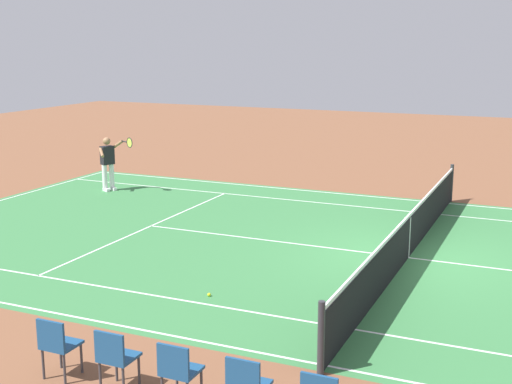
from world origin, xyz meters
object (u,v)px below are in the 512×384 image
tennis_net (409,235)px  spectator_chair_4 (178,369)px  tennis_player_near (108,161)px  spectator_chair_6 (57,343)px  spectator_chair_5 (115,355)px  spectator_chair_3 (247,384)px  tennis_ball (209,295)px

tennis_net → spectator_chair_4: (1.35, 7.33, 0.03)m
tennis_player_near → spectator_chair_6: tennis_player_near is taller
spectator_chair_5 → spectator_chair_6: same height
spectator_chair_3 → spectator_chair_6: (2.82, 0.00, 0.00)m
spectator_chair_4 → spectator_chair_3: bearing=180.0°
spectator_chair_3 → tennis_ball: bearing=-56.3°
spectator_chair_3 → spectator_chair_6: bearing=0.0°
tennis_net → spectator_chair_6: 8.01m
tennis_ball → spectator_chair_4: bearing=112.1°
spectator_chair_3 → spectator_chair_4: 0.94m
tennis_ball → tennis_player_near: bearing=-44.1°
spectator_chair_4 → spectator_chair_5: size_ratio=1.00×
spectator_chair_4 → spectator_chair_6: size_ratio=1.00×
tennis_ball → spectator_chair_3: size_ratio=0.08×
tennis_player_near → spectator_chair_6: bearing=122.4°
tennis_net → tennis_ball: (2.81, 3.74, -0.46)m
tennis_ball → spectator_chair_4: spectator_chair_4 is taller
spectator_chair_5 → spectator_chair_6: (0.94, 0.00, 0.00)m
tennis_ball → spectator_chair_6: size_ratio=0.08×
tennis_ball → tennis_net: bearing=-126.9°
tennis_player_near → spectator_chair_3: (-9.42, 10.40, -0.41)m
tennis_ball → spectator_chair_6: (0.42, 3.59, 0.49)m
spectator_chair_6 → tennis_player_near: bearing=-57.6°
spectator_chair_5 → spectator_chair_6: bearing=0.0°
spectator_chair_6 → spectator_chair_4: bearing=180.0°
tennis_ball → spectator_chair_5: bearing=98.2°
tennis_net → tennis_ball: bearing=53.1°
tennis_net → spectator_chair_6: tennis_net is taller
tennis_net → tennis_player_near: 10.31m
tennis_ball → spectator_chair_5: 3.66m
spectator_chair_6 → spectator_chair_3: bearing=180.0°
tennis_net → tennis_ball: tennis_net is taller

